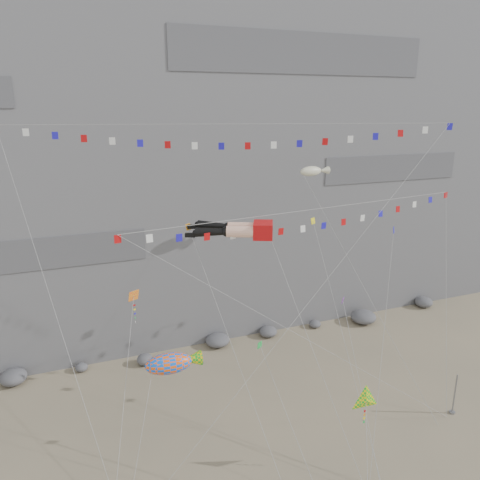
{
  "coord_description": "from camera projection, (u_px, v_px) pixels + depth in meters",
  "views": [
    {
      "loc": [
        -14.21,
        -26.2,
        24.94
      ],
      "look_at": [
        -0.51,
        9.0,
        14.08
      ],
      "focal_mm": 35.0,
      "sensor_mm": 36.0,
      "label": 1
    }
  ],
  "objects": [
    {
      "name": "delta_kite",
      "position": [
        366.0,
        401.0,
        31.88
      ],
      "size": [
        3.82,
        4.88,
        7.73
      ],
      "color": "yellow",
      "rests_on": "ground"
    },
    {
      "name": "anchor_pole_right",
      "position": [
        455.0,
        394.0,
        38.92
      ],
      "size": [
        0.12,
        0.12,
        3.65
      ],
      "primitive_type": "cylinder",
      "color": "gray",
      "rests_on": "ground"
    },
    {
      "name": "fish_windsock",
      "position": [
        169.0,
        364.0,
        30.31
      ],
      "size": [
        6.06,
        4.44,
        10.28
      ],
      "color": "#FF560D",
      "rests_on": "ground"
    },
    {
      "name": "small_kite_a",
      "position": [
        190.0,
        232.0,
        35.39
      ],
      "size": [
        3.42,
        14.09,
        21.11
      ],
      "color": "orange",
      "rests_on": "ground"
    },
    {
      "name": "small_kite_e",
      "position": [
        393.0,
        234.0,
        37.41
      ],
      "size": [
        7.52,
        8.78,
        18.62
      ],
      "color": "#1D15BA",
      "rests_on": "ground"
    },
    {
      "name": "small_kite_d",
      "position": [
        314.0,
        224.0,
        41.79
      ],
      "size": [
        3.36,
        16.06,
        21.61
      ],
      "color": "yellow",
      "rests_on": "ground"
    },
    {
      "name": "legs_kite",
      "position": [
        239.0,
        230.0,
        34.65
      ],
      "size": [
        7.79,
        16.58,
        21.04
      ],
      "rotation": [
        0.0,
        0.0,
        -0.43
      ],
      "color": "#BC0B0D",
      "rests_on": "ground"
    },
    {
      "name": "small_kite_b",
      "position": [
        344.0,
        303.0,
        37.63
      ],
      "size": [
        3.27,
        10.52,
        14.16
      ],
      "color": "purple",
      "rests_on": "ground"
    },
    {
      "name": "ground",
      "position": [
        289.0,
        449.0,
        35.31
      ],
      "size": [
        120.0,
        120.0,
        0.0
      ],
      "primitive_type": "plane",
      "color": "gray",
      "rests_on": "ground"
    },
    {
      "name": "talus_boulders",
      "position": [
        218.0,
        340.0,
        50.37
      ],
      "size": [
        60.0,
        3.0,
        1.2
      ],
      "primitive_type": null,
      "color": "#5B5B5F",
      "rests_on": "ground"
    },
    {
      "name": "blimp_windsock",
      "position": [
        311.0,
        172.0,
        44.02
      ],
      "size": [
        6.32,
        15.32,
        24.27
      ],
      "color": "beige",
      "rests_on": "ground"
    },
    {
      "name": "flag_banner_lower",
      "position": [
        314.0,
        210.0,
        37.17
      ],
      "size": [
        31.2,
        9.26,
        20.62
      ],
      "color": "#BC0B0D",
      "rests_on": "ground"
    },
    {
      "name": "flag_banner_upper",
      "position": [
        234.0,
        124.0,
        35.95
      ],
      "size": [
        33.97,
        16.17,
        28.59
      ],
      "color": "#BC0B0D",
      "rests_on": "ground"
    },
    {
      "name": "cliff",
      "position": [
        176.0,
        105.0,
        57.06
      ],
      "size": [
        80.0,
        28.0,
        50.0
      ],
      "primitive_type": "cube",
      "color": "slate",
      "rests_on": "ground"
    },
    {
      "name": "small_kite_c",
      "position": [
        261.0,
        348.0,
        32.96
      ],
      "size": [
        1.91,
        8.92,
        12.04
      ],
      "color": "green",
      "rests_on": "ground"
    },
    {
      "name": "harlequin_kite",
      "position": [
        134.0,
        297.0,
        32.29
      ],
      "size": [
        4.34,
        9.42,
        15.34
      ],
      "color": "red",
      "rests_on": "ground"
    }
  ]
}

